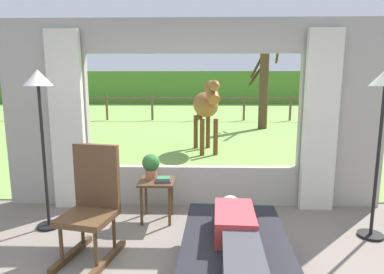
{
  "coord_description": "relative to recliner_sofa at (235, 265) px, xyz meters",
  "views": [
    {
      "loc": [
        0.1,
        -2.23,
        1.75
      ],
      "look_at": [
        0.0,
        1.8,
        1.05
      ],
      "focal_mm": 30.79,
      "sensor_mm": 36.0,
      "label": 1
    }
  ],
  "objects": [
    {
      "name": "back_wall_with_window",
      "position": [
        -0.4,
        1.95,
        1.03
      ],
      "size": [
        5.2,
        0.12,
        2.55
      ],
      "color": "#9E998E",
      "rests_on": "ground_plane"
    },
    {
      "name": "curtain_panel_left",
      "position": [
        -2.09,
        1.81,
        0.98
      ],
      "size": [
        0.44,
        0.1,
        2.4
      ],
      "primitive_type": "cube",
      "color": "beige",
      "rests_on": "ground_plane"
    },
    {
      "name": "curtain_panel_right",
      "position": [
        1.29,
        1.81,
        0.98
      ],
      "size": [
        0.44,
        0.1,
        2.4
      ],
      "primitive_type": "cube",
      "color": "beige",
      "rests_on": "ground_plane"
    },
    {
      "name": "outdoor_pasture_lawn",
      "position": [
        -0.4,
        12.85,
        -0.21
      ],
      "size": [
        36.0,
        21.68,
        0.02
      ],
      "primitive_type": "cube",
      "color": "#759E47",
      "rests_on": "ground_plane"
    },
    {
      "name": "distant_hill_ridge",
      "position": [
        -0.4,
        22.69,
        0.98
      ],
      "size": [
        36.0,
        2.0,
        2.4
      ],
      "primitive_type": "cube",
      "color": "#4F802F",
      "rests_on": "ground_plane"
    },
    {
      "name": "recliner_sofa",
      "position": [
        0.0,
        0.0,
        0.0
      ],
      "size": [
        0.99,
        1.74,
        0.42
      ],
      "rotation": [
        0.0,
        0.0,
        -0.05
      ],
      "color": "black",
      "rests_on": "ground_plane"
    },
    {
      "name": "reclining_person",
      "position": [
        -0.0,
        -0.05,
        0.3
      ],
      "size": [
        0.37,
        1.44,
        0.22
      ],
      "rotation": [
        0.0,
        0.0,
        -0.05
      ],
      "color": "#B23338",
      "rests_on": "recliner_sofa"
    },
    {
      "name": "rocking_chair",
      "position": [
        -1.37,
        0.53,
        0.33
      ],
      "size": [
        0.59,
        0.76,
        1.12
      ],
      "rotation": [
        0.0,
        0.0,
        -0.21
      ],
      "color": "#4C331E",
      "rests_on": "ground_plane"
    },
    {
      "name": "side_table",
      "position": [
        -0.84,
        1.38,
        0.21
      ],
      "size": [
        0.44,
        0.44,
        0.52
      ],
      "color": "#4C331E",
      "rests_on": "ground_plane"
    },
    {
      "name": "potted_plant",
      "position": [
        -0.92,
        1.44,
        0.48
      ],
      "size": [
        0.22,
        0.22,
        0.32
      ],
      "color": "#9E6042",
      "rests_on": "side_table"
    },
    {
      "name": "book_stack",
      "position": [
        -0.75,
        1.31,
        0.33
      ],
      "size": [
        0.2,
        0.15,
        0.06
      ],
      "color": "#59336B",
      "rests_on": "side_table"
    },
    {
      "name": "floor_lamp_left",
      "position": [
        -2.12,
        1.14,
        1.29
      ],
      "size": [
        0.32,
        0.32,
        1.87
      ],
      "color": "black",
      "rests_on": "ground_plane"
    },
    {
      "name": "floor_lamp_right",
      "position": [
        1.64,
        0.99,
        1.29
      ],
      "size": [
        0.32,
        0.32,
        1.87
      ],
      "color": "black",
      "rests_on": "ground_plane"
    },
    {
      "name": "horse",
      "position": [
        -0.16,
        5.3,
        0.94
      ],
      "size": [
        0.78,
        1.82,
        1.73
      ],
      "rotation": [
        0.0,
        0.0,
        -2.95
      ],
      "color": "brown",
      "rests_on": "outdoor_pasture_lawn"
    },
    {
      "name": "pasture_tree",
      "position": [
        1.95,
        9.33,
        1.41
      ],
      "size": [
        1.08,
        1.17,
        3.12
      ],
      "color": "#4C3823",
      "rests_on": "outdoor_pasture_lawn"
    },
    {
      "name": "pasture_fence_line",
      "position": [
        -0.4,
        11.78,
        0.53
      ],
      "size": [
        16.1,
        0.1,
        1.1
      ],
      "color": "brown",
      "rests_on": "outdoor_pasture_lawn"
    }
  ]
}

